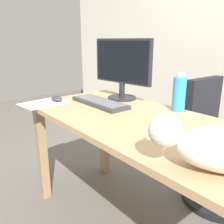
% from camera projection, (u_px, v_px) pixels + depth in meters
% --- Properties ---
extents(desk, '(1.55, 0.68, 0.73)m').
position_uv_depth(desk, '(144.00, 139.00, 1.28)').
color(desk, tan).
rests_on(desk, ground_plane).
extents(office_chair, '(0.48, 0.48, 0.88)m').
position_uv_depth(office_chair, '(215.00, 152.00, 1.70)').
color(office_chair, black).
rests_on(office_chair, ground_plane).
extents(monitor, '(0.48, 0.20, 0.42)m').
position_uv_depth(monitor, '(122.00, 67.00, 1.66)').
color(monitor, '#232328').
rests_on(monitor, desk).
extents(keyboard, '(0.44, 0.15, 0.03)m').
position_uv_depth(keyboard, '(100.00, 102.00, 1.57)').
color(keyboard, '#333338').
rests_on(keyboard, desk).
extents(computer_mouse, '(0.11, 0.06, 0.04)m').
position_uv_depth(computer_mouse, '(57.00, 99.00, 1.65)').
color(computer_mouse, '#333338').
rests_on(computer_mouse, desk).
extents(paper_sheet, '(0.24, 0.32, 0.00)m').
position_uv_depth(paper_sheet, '(44.00, 103.00, 1.60)').
color(paper_sheet, white).
rests_on(paper_sheet, desk).
extents(water_bottle, '(0.08, 0.08, 0.23)m').
position_uv_depth(water_bottle, '(179.00, 93.00, 1.40)').
color(water_bottle, '#2D8CD1').
rests_on(water_bottle, desk).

